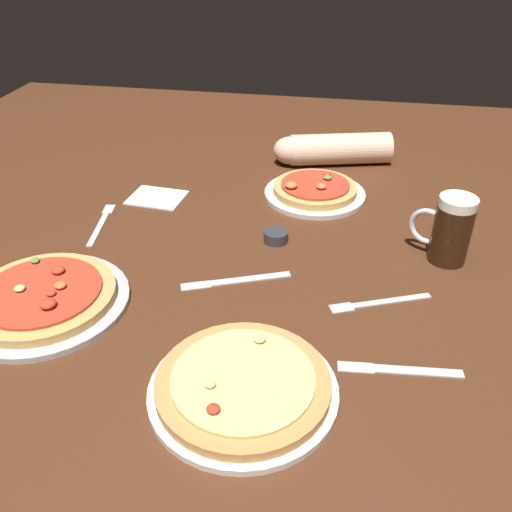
{
  "coord_description": "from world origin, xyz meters",
  "views": [
    {
      "loc": [
        0.17,
        -0.95,
        0.65
      ],
      "look_at": [
        0.0,
        0.0,
        0.02
      ],
      "focal_mm": 38.33,
      "sensor_mm": 36.0,
      "label": 1
    }
  ],
  "objects_px": {
    "pizza_plate_far": "(315,191)",
    "diner_arm": "(329,149)",
    "fork_spare": "(101,223)",
    "knife_spare": "(235,280)",
    "beer_mug_dark": "(450,230)",
    "ramekin_sauce": "(276,236)",
    "pizza_plate_near": "(243,386)",
    "pizza_plate_side": "(43,298)",
    "fork_left": "(378,302)",
    "napkin_folded": "(157,197)",
    "knife_right": "(399,369)"
  },
  "relations": [
    {
      "from": "pizza_plate_far",
      "to": "diner_arm",
      "type": "xyz_separation_m",
      "value": [
        0.02,
        0.22,
        0.03
      ]
    },
    {
      "from": "fork_spare",
      "to": "knife_spare",
      "type": "xyz_separation_m",
      "value": [
        0.37,
        -0.17,
        -0.0
      ]
    },
    {
      "from": "beer_mug_dark",
      "to": "ramekin_sauce",
      "type": "height_order",
      "value": "beer_mug_dark"
    },
    {
      "from": "pizza_plate_near",
      "to": "pizza_plate_side",
      "type": "height_order",
      "value": "pizza_plate_side"
    },
    {
      "from": "fork_left",
      "to": "pizza_plate_near",
      "type": "bearing_deg",
      "value": -127.8
    },
    {
      "from": "napkin_folded",
      "to": "knife_right",
      "type": "relative_size",
      "value": 0.67
    },
    {
      "from": "pizza_plate_near",
      "to": "knife_right",
      "type": "distance_m",
      "value": 0.26
    },
    {
      "from": "pizza_plate_side",
      "to": "fork_left",
      "type": "distance_m",
      "value": 0.64
    },
    {
      "from": "beer_mug_dark",
      "to": "ramekin_sauce",
      "type": "xyz_separation_m",
      "value": [
        -0.37,
        0.01,
        -0.06
      ]
    },
    {
      "from": "pizza_plate_far",
      "to": "ramekin_sauce",
      "type": "height_order",
      "value": "pizza_plate_far"
    },
    {
      "from": "beer_mug_dark",
      "to": "napkin_folded",
      "type": "bearing_deg",
      "value": 166.92
    },
    {
      "from": "knife_right",
      "to": "diner_arm",
      "type": "relative_size",
      "value": 0.6
    },
    {
      "from": "beer_mug_dark",
      "to": "knife_right",
      "type": "xyz_separation_m",
      "value": [
        -0.11,
        -0.36,
        -0.07
      ]
    },
    {
      "from": "napkin_folded",
      "to": "knife_right",
      "type": "bearing_deg",
      "value": -41.28
    },
    {
      "from": "pizza_plate_near",
      "to": "napkin_folded",
      "type": "bearing_deg",
      "value": 119.79
    },
    {
      "from": "beer_mug_dark",
      "to": "pizza_plate_near",
      "type": "bearing_deg",
      "value": -127.69
    },
    {
      "from": "ramekin_sauce",
      "to": "fork_left",
      "type": "height_order",
      "value": "ramekin_sauce"
    },
    {
      "from": "beer_mug_dark",
      "to": "knife_spare",
      "type": "distance_m",
      "value": 0.46
    },
    {
      "from": "knife_right",
      "to": "diner_arm",
      "type": "bearing_deg",
      "value": 101.77
    },
    {
      "from": "ramekin_sauce",
      "to": "beer_mug_dark",
      "type": "bearing_deg",
      "value": -1.3
    },
    {
      "from": "napkin_folded",
      "to": "knife_spare",
      "type": "bearing_deg",
      "value": -49.4
    },
    {
      "from": "pizza_plate_side",
      "to": "napkin_folded",
      "type": "distance_m",
      "value": 0.47
    },
    {
      "from": "pizza_plate_far",
      "to": "knife_right",
      "type": "xyz_separation_m",
      "value": [
        0.19,
        -0.61,
        -0.01
      ]
    },
    {
      "from": "ramekin_sauce",
      "to": "fork_spare",
      "type": "distance_m",
      "value": 0.43
    },
    {
      "from": "knife_spare",
      "to": "pizza_plate_near",
      "type": "bearing_deg",
      "value": -75.62
    },
    {
      "from": "napkin_folded",
      "to": "diner_arm",
      "type": "xyz_separation_m",
      "value": [
        0.43,
        0.31,
        0.04
      ]
    },
    {
      "from": "fork_left",
      "to": "knife_right",
      "type": "xyz_separation_m",
      "value": [
        0.03,
        -0.18,
        0.0
      ]
    },
    {
      "from": "beer_mug_dark",
      "to": "knife_right",
      "type": "bearing_deg",
      "value": -106.67
    },
    {
      "from": "pizza_plate_far",
      "to": "ramekin_sauce",
      "type": "relative_size",
      "value": 4.74
    },
    {
      "from": "pizza_plate_side",
      "to": "knife_right",
      "type": "height_order",
      "value": "pizza_plate_side"
    },
    {
      "from": "pizza_plate_near",
      "to": "napkin_folded",
      "type": "relative_size",
      "value": 2.17
    },
    {
      "from": "napkin_folded",
      "to": "knife_right",
      "type": "height_order",
      "value": "napkin_folded"
    },
    {
      "from": "fork_spare",
      "to": "knife_spare",
      "type": "bearing_deg",
      "value": -25.43
    },
    {
      "from": "beer_mug_dark",
      "to": "fork_left",
      "type": "distance_m",
      "value": 0.24
    },
    {
      "from": "pizza_plate_far",
      "to": "napkin_folded",
      "type": "distance_m",
      "value": 0.41
    },
    {
      "from": "pizza_plate_near",
      "to": "pizza_plate_far",
      "type": "relative_size",
      "value": 1.14
    },
    {
      "from": "pizza_plate_side",
      "to": "ramekin_sauce",
      "type": "xyz_separation_m",
      "value": [
        0.4,
        0.31,
        -0.0
      ]
    },
    {
      "from": "knife_spare",
      "to": "beer_mug_dark",
      "type": "bearing_deg",
      "value": 20.75
    },
    {
      "from": "ramekin_sauce",
      "to": "fork_spare",
      "type": "xyz_separation_m",
      "value": [
        -0.43,
        0.0,
        -0.01
      ]
    },
    {
      "from": "pizza_plate_side",
      "to": "knife_right",
      "type": "xyz_separation_m",
      "value": [
        0.66,
        -0.06,
        -0.01
      ]
    },
    {
      "from": "pizza_plate_side",
      "to": "fork_spare",
      "type": "distance_m",
      "value": 0.32
    },
    {
      "from": "ramekin_sauce",
      "to": "napkin_folded",
      "type": "bearing_deg",
      "value": 155.2
    },
    {
      "from": "pizza_plate_far",
      "to": "knife_spare",
      "type": "relative_size",
      "value": 1.21
    },
    {
      "from": "pizza_plate_near",
      "to": "beer_mug_dark",
      "type": "bearing_deg",
      "value": 52.31
    },
    {
      "from": "diner_arm",
      "to": "napkin_folded",
      "type": "bearing_deg",
      "value": -144.28
    },
    {
      "from": "beer_mug_dark",
      "to": "pizza_plate_far",
      "type": "bearing_deg",
      "value": 140.4
    },
    {
      "from": "pizza_plate_side",
      "to": "knife_spare",
      "type": "xyz_separation_m",
      "value": [
        0.35,
        0.14,
        -0.01
      ]
    },
    {
      "from": "pizza_plate_side",
      "to": "napkin_folded",
      "type": "relative_size",
      "value": 2.35
    },
    {
      "from": "knife_spare",
      "to": "diner_arm",
      "type": "bearing_deg",
      "value": 77.0
    },
    {
      "from": "pizza_plate_near",
      "to": "beer_mug_dark",
      "type": "distance_m",
      "value": 0.58
    }
  ]
}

